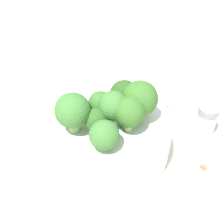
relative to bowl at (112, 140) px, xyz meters
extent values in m
plane|color=beige|center=(0.00, 0.00, -0.03)|extent=(3.00, 3.00, 0.00)
cylinder|color=white|center=(0.00, 0.00, 0.00)|extent=(0.19, 0.19, 0.05)
cylinder|color=#8EB770|center=(0.01, 0.03, 0.04)|extent=(0.02, 0.02, 0.02)
sphere|color=#2D5B23|center=(0.01, 0.03, 0.05)|extent=(0.04, 0.04, 0.04)
cylinder|color=#8EB770|center=(0.01, -0.01, 0.04)|extent=(0.03, 0.03, 0.03)
sphere|color=#3D7533|center=(0.01, -0.01, 0.07)|extent=(0.05, 0.05, 0.05)
cylinder|color=#7A9E5B|center=(0.03, -0.04, 0.04)|extent=(0.02, 0.02, 0.02)
sphere|color=#28511E|center=(0.03, -0.04, 0.06)|extent=(0.05, 0.05, 0.05)
cylinder|color=#7A9E5B|center=(0.03, 0.01, 0.04)|extent=(0.02, 0.02, 0.03)
sphere|color=#386B28|center=(0.03, 0.01, 0.06)|extent=(0.04, 0.04, 0.04)
cylinder|color=#8EB770|center=(-0.02, -0.02, 0.04)|extent=(0.02, 0.02, 0.03)
sphere|color=#386B28|center=(-0.02, -0.02, 0.06)|extent=(0.05, 0.05, 0.05)
cylinder|color=#84AD66|center=(-0.03, 0.03, 0.04)|extent=(0.02, 0.02, 0.02)
sphere|color=#3D7533|center=(-0.03, 0.03, 0.05)|extent=(0.05, 0.05, 0.05)
cylinder|color=#8EB770|center=(0.00, -0.05, 0.04)|extent=(0.02, 0.02, 0.03)
sphere|color=#386B28|center=(0.00, -0.05, 0.07)|extent=(0.06, 0.06, 0.06)
cylinder|color=#7A9E5B|center=(0.03, 0.05, 0.04)|extent=(0.02, 0.02, 0.03)
sphere|color=#3D7533|center=(0.03, 0.05, 0.07)|extent=(0.05, 0.05, 0.05)
cylinder|color=silver|center=(-0.04, -0.16, 0.00)|extent=(0.03, 0.03, 0.05)
cylinder|color=gray|center=(-0.04, -0.16, 0.03)|extent=(0.04, 0.04, 0.01)
cube|color=olive|center=(0.13, -0.05, -0.02)|extent=(0.01, 0.01, 0.01)
cube|color=olive|center=(-0.11, -0.11, -0.02)|extent=(0.01, 0.01, 0.01)
cube|color=#AD7F4C|center=(0.05, -0.15, -0.02)|extent=(0.01, 0.01, 0.01)
camera|label=1|loc=(-0.31, 0.17, 0.38)|focal=50.00mm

